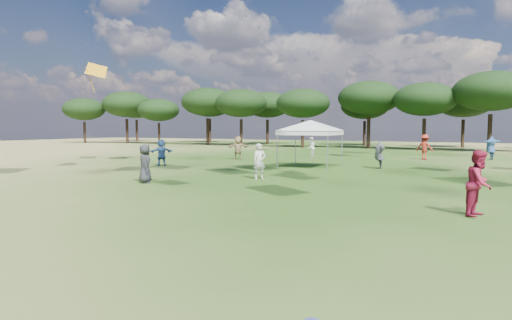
{
  "coord_description": "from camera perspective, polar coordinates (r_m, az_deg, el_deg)",
  "views": [
    {
      "loc": [
        1.83,
        -1.7,
        2.34
      ],
      "look_at": [
        -0.37,
        2.63,
        1.97
      ],
      "focal_mm": 30.0,
      "sensor_mm": 36.0,
      "label": 1
    }
  ],
  "objects": [
    {
      "name": "festival_crowd",
      "position": [
        24.9,
        19.82,
        0.7
      ],
      "size": [
        28.16,
        23.81,
        1.82
      ],
      "color": "#414246",
      "rests_on": "ground"
    },
    {
      "name": "tree_line",
      "position": [
        49.21,
        27.73,
        7.5
      ],
      "size": [
        108.78,
        17.63,
        7.77
      ],
      "color": "black",
      "rests_on": "ground"
    },
    {
      "name": "tent_left",
      "position": [
        24.91,
        7.29,
        5.0
      ],
      "size": [
        6.28,
        6.28,
        3.04
      ],
      "rotation": [
        0.0,
        0.0,
        0.01
      ],
      "color": "gray",
      "rests_on": "ground"
    }
  ]
}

